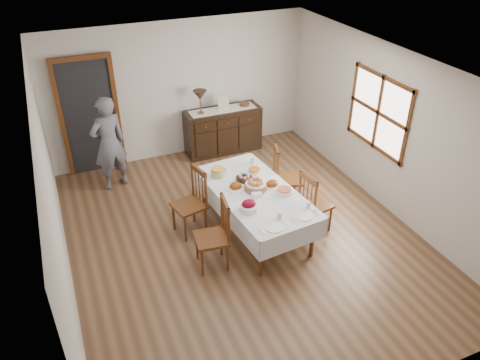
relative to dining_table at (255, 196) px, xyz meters
name	(u,v)px	position (x,y,z in m)	size (l,w,h in m)	color
ground	(243,236)	(-0.22, -0.06, -0.64)	(6.00, 6.00, 0.00)	brown
room_shell	(222,129)	(-0.36, 0.36, 1.00)	(5.02, 6.02, 2.65)	silver
dining_table	(255,196)	(0.00, 0.00, 0.00)	(1.28, 2.22, 0.73)	silver
chair_left_near	(215,234)	(-0.81, -0.49, -0.11)	(0.49, 0.49, 1.05)	#532C12
chair_left_far	(192,201)	(-0.86, 0.39, -0.11)	(0.53, 0.53, 1.06)	#532C12
chair_right_near	(313,202)	(0.83, -0.32, -0.14)	(0.48, 0.48, 1.00)	#532C12
chair_right_far	(284,176)	(0.76, 0.50, -0.11)	(0.56, 0.56, 1.06)	#532C12
sideboard	(223,130)	(0.53, 2.66, -0.19)	(1.50, 0.54, 0.90)	black
person	(109,141)	(-1.74, 2.16, 0.26)	(0.56, 0.36, 1.80)	#5A5865
bread_basket	(256,185)	(0.03, 0.03, 0.16)	(0.33, 0.33, 0.17)	brown
egg_basket	(244,178)	(-0.03, 0.34, 0.13)	(0.25, 0.25, 0.11)	black
ham_platter_a	(236,186)	(-0.23, 0.18, 0.12)	(0.28, 0.28, 0.11)	white
ham_platter_b	(272,184)	(0.30, 0.03, 0.12)	(0.27, 0.27, 0.11)	white
beet_bowl	(249,206)	(-0.28, -0.41, 0.16)	(0.26, 0.26, 0.16)	white
carrot_bowl	(254,171)	(0.20, 0.47, 0.13)	(0.20, 0.20, 0.08)	white
pineapple_bowl	(218,172)	(-0.35, 0.61, 0.16)	(0.21, 0.21, 0.14)	tan
casserole_dish	(284,191)	(0.37, -0.22, 0.12)	(0.25, 0.25, 0.08)	white
butter_dish	(257,195)	(-0.04, -0.15, 0.12)	(0.15, 0.10, 0.07)	white
setting_left	(276,223)	(-0.09, -0.85, 0.11)	(0.43, 0.31, 0.10)	white
setting_right	(305,212)	(0.40, -0.78, 0.11)	(0.43, 0.31, 0.10)	white
glass_far_a	(226,170)	(-0.19, 0.67, 0.14)	(0.06, 0.06, 0.10)	silver
glass_far_b	(253,161)	(0.31, 0.75, 0.14)	(0.07, 0.07, 0.11)	silver
runner	(223,110)	(0.52, 2.64, 0.26)	(1.30, 0.35, 0.01)	silver
table_lamp	(200,96)	(0.07, 2.64, 0.61)	(0.26, 0.26, 0.46)	brown
picture_frame	(223,103)	(0.53, 2.63, 0.39)	(0.22, 0.08, 0.28)	#BBAF8C
deco_bowl	(244,104)	(0.99, 2.67, 0.28)	(0.20, 0.20, 0.06)	#532C12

